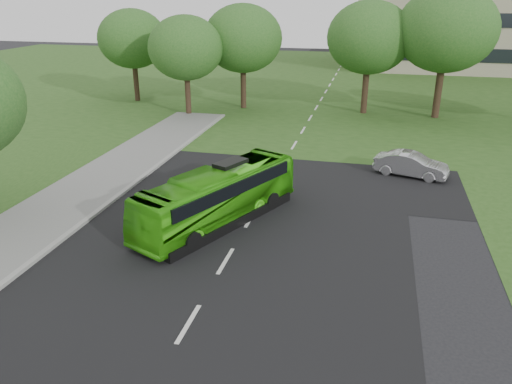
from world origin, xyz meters
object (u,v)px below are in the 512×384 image
at_px(tree_park_c, 369,38).
at_px(sedan, 411,165).
at_px(tree_park_b, 243,39).
at_px(bus, 218,196).
at_px(tree_park_f, 132,39).
at_px(tree_park_a, 186,48).
at_px(tree_park_d, 447,30).

distance_m(tree_park_c, sedan, 16.56).
distance_m(tree_park_b, bus, 24.21).
bearing_deg(sedan, bus, 149.29).
bearing_deg(tree_park_f, tree_park_a, -32.92).
bearing_deg(tree_park_a, tree_park_d, 10.71).
relative_size(tree_park_c, bus, 1.03).
relative_size(tree_park_d, sedan, 2.54).
height_order(tree_park_b, tree_park_c, tree_park_c).
bearing_deg(tree_park_b, tree_park_c, 2.03).
bearing_deg(tree_park_a, tree_park_c, 16.03).
bearing_deg(tree_park_a, tree_park_f, 147.08).
distance_m(tree_park_b, tree_park_c, 10.47).
bearing_deg(tree_park_b, tree_park_a, -135.37).
height_order(tree_park_d, tree_park_f, tree_park_d).
bearing_deg(bus, tree_park_d, 89.03).
height_order(tree_park_d, bus, tree_park_d).
xyz_separation_m(tree_park_d, tree_park_f, (-26.83, 0.63, -1.25)).
distance_m(tree_park_a, tree_park_f, 8.13).
bearing_deg(tree_park_b, bus, -77.85).
bearing_deg(tree_park_c, bus, -103.04).
relative_size(tree_park_d, tree_park_f, 1.23).
relative_size(tree_park_c, sedan, 2.27).
bearing_deg(sedan, tree_park_d, 5.46).
height_order(tree_park_c, tree_park_d, tree_park_d).
bearing_deg(tree_park_f, tree_park_d, -1.35).
bearing_deg(sedan, tree_park_a, 72.59).
xyz_separation_m(tree_park_a, tree_park_c, (14.23, 4.09, 0.74)).
relative_size(tree_park_f, sedan, 2.07).
height_order(tree_park_a, sedan, tree_park_a).
xyz_separation_m(tree_park_d, bus, (-11.24, -23.29, -5.65)).
bearing_deg(tree_park_d, tree_park_a, -169.29).
height_order(tree_park_a, tree_park_c, tree_park_c).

